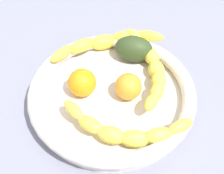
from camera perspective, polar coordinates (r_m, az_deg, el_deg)
name	(u,v)px	position (r cm, az deg, el deg)	size (l,w,h in cm)	color
kitchen_counter	(112,106)	(69.98, 0.00, -3.50)	(120.00, 120.00, 3.00)	gray
fruit_bowl	(112,95)	(66.81, 0.00, -1.39)	(34.84, 34.84, 4.95)	silver
banana_draped_left	(152,68)	(69.66, 7.08, 3.47)	(8.08, 25.10, 4.78)	yellow
banana_draped_right	(124,130)	(59.12, 2.14, -7.73)	(24.94, 11.36, 4.13)	yellow
banana_arching_top	(105,42)	(75.11, -1.27, 7.99)	(27.03, 10.65, 4.80)	yellow
orange_front	(82,83)	(66.01, -5.37, 0.77)	(5.94, 5.94, 5.94)	orange
orange_mid_left	(128,86)	(65.36, 2.91, 0.12)	(5.62, 5.62, 5.62)	orange
avocado_dark	(134,49)	(73.20, 3.92, 6.81)	(8.72, 5.83, 6.11)	#324421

